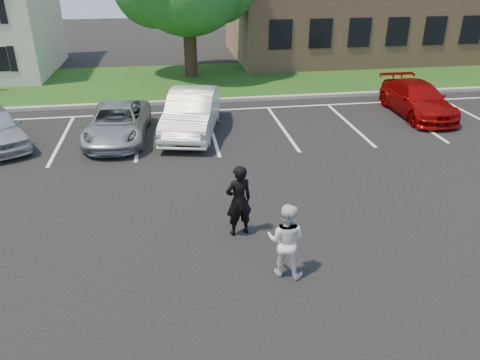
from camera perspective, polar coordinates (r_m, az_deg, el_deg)
name	(u,v)px	position (r m, az deg, el deg)	size (l,w,h in m)	color
ground_plane	(247,246)	(11.15, 0.81, -8.02)	(90.00, 90.00, 0.00)	black
curb	(203,101)	(22.05, -4.53, 9.60)	(40.00, 0.30, 0.15)	gray
grass_strip	(197,81)	(25.91, -5.30, 11.95)	(44.00, 8.00, 0.08)	#2B4C18
stall_lines	(243,122)	(19.34, 0.42, 7.12)	(34.00, 5.36, 0.01)	white
man_black_suit	(239,201)	(11.15, -0.15, -2.54)	(0.66, 0.43, 1.82)	black
man_white_shirt	(286,240)	(9.85, 5.60, -7.33)	(0.82, 0.64, 1.68)	white
car_silver_minivan	(118,123)	(17.88, -14.71, 6.80)	(2.09, 4.54, 1.26)	#A3A6AA
car_white_sedan	(192,113)	(17.96, -5.90, 8.18)	(1.70, 4.89, 1.61)	silver
car_red_compact	(417,99)	(21.40, 20.82, 9.17)	(1.89, 4.66, 1.35)	#8E0606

